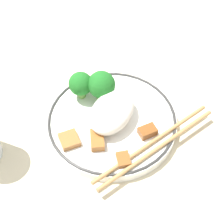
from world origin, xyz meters
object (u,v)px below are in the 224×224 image
broccoli_back_left (101,85)px  broccoli_back_center (81,84)px  plate (112,122)px  chopsticks (155,145)px

broccoli_back_left → broccoli_back_center: 0.04m
plate → broccoli_back_center: size_ratio=4.18×
plate → broccoli_back_left: 0.06m
broccoli_back_left → broccoli_back_center: (-0.01, 0.03, -0.00)m
broccoli_back_center → chopsticks: size_ratio=0.23×
broccoli_back_center → broccoli_back_left: bearing=-70.4°
chopsticks → plate: bearing=78.6°
plate → broccoli_back_left: (0.03, 0.04, 0.04)m
broccoli_back_left → chopsticks: 0.14m
plate → chopsticks: 0.09m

